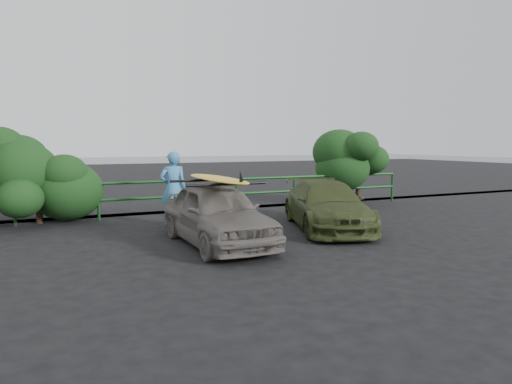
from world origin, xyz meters
TOP-DOWN VIEW (x-y plane):
  - ground at (0.00, 0.00)m, footprint 80.00×80.00m
  - ocean at (0.00, 60.00)m, footprint 200.00×200.00m
  - guardrail at (0.00, 5.00)m, footprint 14.00×0.08m
  - shrub_left at (-4.80, 5.40)m, footprint 3.20×2.40m
  - shrub_right at (5.00, 5.50)m, footprint 3.20×2.40m
  - sedan at (-1.05, 0.96)m, footprint 1.61×3.76m
  - olive_vehicle at (1.98, 1.53)m, footprint 2.78×4.26m
  - man at (-1.30, 3.62)m, footprint 0.72×0.51m
  - roof_rack at (-1.05, 0.96)m, footprint 1.68×1.20m
  - surfboard at (-1.05, 0.96)m, footprint 0.69×2.93m

SIDE VIEW (x-z plane):
  - ground at x=0.00m, z-range 0.00..0.00m
  - ocean at x=0.00m, z-range 0.00..0.00m
  - guardrail at x=0.00m, z-range 0.00..1.04m
  - olive_vehicle at x=1.98m, z-range 0.00..1.15m
  - sedan at x=-1.05m, z-range 0.00..1.26m
  - man at x=-1.30m, z-range 0.00..1.87m
  - shrub_left at x=-4.80m, z-range 0.00..2.35m
  - shrub_right at x=5.00m, z-range 0.00..2.38m
  - roof_rack at x=-1.05m, z-range 1.26..1.32m
  - surfboard at x=-1.05m, z-range 1.32..1.41m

